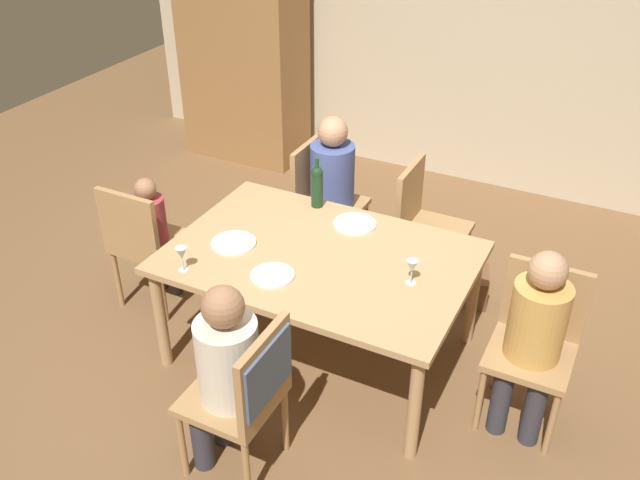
# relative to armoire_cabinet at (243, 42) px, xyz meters

# --- Properties ---
(ground_plane) EXTENTS (10.00, 10.00, 0.00)m
(ground_plane) POSITION_rel_armoire_cabinet_xyz_m (1.97, -2.34, -1.10)
(ground_plane) COLOR brown
(rear_room_partition) EXTENTS (6.40, 0.12, 2.70)m
(rear_room_partition) POSITION_rel_armoire_cabinet_xyz_m (1.97, 0.45, 0.25)
(rear_room_partition) COLOR beige
(rear_room_partition) RESTS_ON ground_plane
(armoire_cabinet) EXTENTS (1.18, 0.62, 2.18)m
(armoire_cabinet) POSITION_rel_armoire_cabinet_xyz_m (0.00, 0.00, 0.00)
(armoire_cabinet) COLOR olive
(armoire_cabinet) RESTS_ON ground_plane
(dining_table) EXTENTS (1.74, 1.19, 0.73)m
(dining_table) POSITION_rel_armoire_cabinet_xyz_m (1.97, -2.34, -0.44)
(dining_table) COLOR tan
(dining_table) RESTS_ON ground_plane
(chair_right_end) EXTENTS (0.44, 0.44, 0.92)m
(chair_right_end) POSITION_rel_armoire_cabinet_xyz_m (3.22, -2.26, -0.56)
(chair_right_end) COLOR #A87F51
(chair_right_end) RESTS_ON ground_plane
(chair_near) EXTENTS (0.46, 0.44, 0.92)m
(chair_near) POSITION_rel_armoire_cabinet_xyz_m (2.10, -3.32, -0.50)
(chair_near) COLOR #A87F51
(chair_near) RESTS_ON ground_plane
(chair_far_left) EXTENTS (0.44, 0.44, 0.92)m
(chair_far_left) POSITION_rel_armoire_cabinet_xyz_m (1.49, -1.37, -0.56)
(chair_far_left) COLOR #A87F51
(chair_far_left) RESTS_ON ground_plane
(chair_left_end) EXTENTS (0.44, 0.44, 0.92)m
(chair_left_end) POSITION_rel_armoire_cabinet_xyz_m (0.72, -2.43, -0.56)
(chair_left_end) COLOR #A87F51
(chair_left_end) RESTS_ON ground_plane
(chair_far_right) EXTENTS (0.44, 0.44, 0.92)m
(chair_far_right) POSITION_rel_armoire_cabinet_xyz_m (2.28, -1.37, -0.56)
(chair_far_right) COLOR #A87F51
(chair_far_right) RESTS_ON ground_plane
(person_woman_host) EXTENTS (0.30, 0.34, 1.11)m
(person_woman_host) POSITION_rel_armoire_cabinet_xyz_m (3.22, -2.37, -0.45)
(person_woman_host) COLOR #33333D
(person_woman_host) RESTS_ON ground_plane
(person_man_bearded) EXTENTS (0.35, 0.30, 1.13)m
(person_man_bearded) POSITION_rel_armoire_cabinet_xyz_m (1.95, -3.32, -0.44)
(person_man_bearded) COLOR #33333D
(person_man_bearded) RESTS_ON ground_plane
(person_man_guest) EXTENTS (0.36, 0.32, 1.15)m
(person_man_guest) POSITION_rel_armoire_cabinet_xyz_m (1.61, -1.37, -0.43)
(person_man_guest) COLOR #33333D
(person_man_guest) RESTS_ON ground_plane
(person_child_small) EXTENTS (0.22, 0.25, 0.94)m
(person_child_small) POSITION_rel_armoire_cabinet_xyz_m (0.72, -2.32, -0.54)
(person_child_small) COLOR #33333D
(person_child_small) RESTS_ON ground_plane
(wine_bottle_tall_green) EXTENTS (0.08, 0.08, 0.34)m
(wine_bottle_tall_green) POSITION_rel_armoire_cabinet_xyz_m (1.70, -1.84, -0.21)
(wine_bottle_tall_green) COLOR #19381E
(wine_bottle_tall_green) RESTS_ON dining_table
(wine_glass_near_left) EXTENTS (0.07, 0.07, 0.15)m
(wine_glass_near_left) POSITION_rel_armoire_cabinet_xyz_m (2.54, -2.38, -0.26)
(wine_glass_near_left) COLOR silver
(wine_glass_near_left) RESTS_ON dining_table
(wine_glass_centre) EXTENTS (0.07, 0.07, 0.15)m
(wine_glass_centre) POSITION_rel_armoire_cabinet_xyz_m (1.36, -2.83, -0.26)
(wine_glass_centre) COLOR silver
(wine_glass_centre) RESTS_ON dining_table
(dinner_plate_host) EXTENTS (0.27, 0.27, 0.01)m
(dinner_plate_host) POSITION_rel_armoire_cabinet_xyz_m (1.46, -2.47, -0.36)
(dinner_plate_host) COLOR white
(dinner_plate_host) RESTS_ON dining_table
(dinner_plate_guest_left) EXTENTS (0.25, 0.25, 0.01)m
(dinner_plate_guest_left) POSITION_rel_armoire_cabinet_xyz_m (1.83, -2.66, -0.36)
(dinner_plate_guest_left) COLOR white
(dinner_plate_guest_left) RESTS_ON dining_table
(dinner_plate_guest_right) EXTENTS (0.27, 0.27, 0.01)m
(dinner_plate_guest_right) POSITION_rel_armoire_cabinet_xyz_m (2.01, -1.95, -0.36)
(dinner_plate_guest_right) COLOR white
(dinner_plate_guest_right) RESTS_ON dining_table
(handbag) EXTENTS (0.19, 0.30, 0.22)m
(handbag) POSITION_rel_armoire_cabinet_xyz_m (2.71, -1.37, -0.99)
(handbag) COLOR brown
(handbag) RESTS_ON ground_plane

